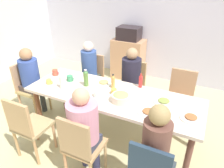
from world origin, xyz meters
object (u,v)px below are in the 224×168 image
at_px(person_2, 31,76).
at_px(bowl_0, 121,97).
at_px(person_3, 155,150).
at_px(cup_0, 114,92).
at_px(cup_4, 49,82).
at_px(chair_1, 27,125).
at_px(chair_2, 29,85).
at_px(bottle_1, 141,81).
at_px(side_cabinet, 128,59).
at_px(bottle_2, 61,82).
at_px(dining_table, 112,99).
at_px(cup_2, 55,72).
at_px(chair_5, 92,76).
at_px(plate_0, 104,83).
at_px(cup_1, 97,94).
at_px(plate_3, 164,101).
at_px(plate_1, 149,112).
at_px(chair_4, 132,85).
at_px(person_6, 84,126).
at_px(person_5, 89,69).
at_px(bottle_0, 86,78).
at_px(plate_2, 191,118).
at_px(microwave, 129,33).
at_px(person_4, 131,76).
at_px(bottle_3, 113,82).
at_px(chair_6, 81,145).
at_px(chair_0, 180,95).
at_px(cup_5, 90,101).
at_px(cup_3, 70,78).

xyz_separation_m(person_2, bowl_0, (1.65, -0.12, 0.10)).
bearing_deg(person_3, cup_0, 137.44).
bearing_deg(cup_4, chair_1, -75.92).
height_order(chair_2, bottle_1, bottle_1).
height_order(person_2, side_cabinet, person_2).
distance_m(chair_2, bottle_2, 0.94).
distance_m(dining_table, chair_1, 1.13).
height_order(cup_2, side_cabinet, side_cabinet).
bearing_deg(chair_5, plate_0, -46.06).
bearing_deg(cup_1, plate_3, 16.41).
height_order(plate_3, side_cabinet, side_cabinet).
distance_m(person_3, side_cabinet, 3.05).
relative_size(person_3, plate_1, 4.69).
xyz_separation_m(chair_5, side_cabinet, (0.21, 1.24, -0.06)).
bearing_deg(chair_4, person_6, -90.00).
bearing_deg(person_2, person_5, 45.39).
relative_size(person_6, bottle_0, 4.72).
distance_m(chair_2, bottle_1, 1.90).
bearing_deg(plate_2, cup_1, -177.96).
bearing_deg(microwave, plate_2, -53.03).
distance_m(chair_2, person_4, 1.72).
relative_size(plate_2, bottle_3, 1.17).
height_order(chair_6, person_6, person_6).
height_order(chair_0, cup_5, chair_0).
height_order(chair_0, person_2, person_2).
distance_m(chair_5, bottle_0, 0.89).
bearing_deg(person_6, bottle_2, 142.84).
bearing_deg(dining_table, plate_3, 8.24).
relative_size(chair_0, bottle_2, 4.03).
relative_size(plate_0, plate_1, 1.00).
xyz_separation_m(chair_5, plate_0, (0.55, -0.57, 0.25)).
xyz_separation_m(person_3, bottle_1, (-0.51, 1.04, 0.14)).
distance_m(plate_1, plate_2, 0.46).
height_order(chair_2, person_2, person_2).
xyz_separation_m(chair_1, cup_4, (-0.16, 0.64, 0.27)).
bearing_deg(chair_5, person_6, -61.94).
distance_m(plate_0, microwave, 1.86).
xyz_separation_m(person_6, cup_3, (-0.73, 0.77, 0.07)).
height_order(dining_table, plate_1, plate_1).
bearing_deg(chair_2, cup_5, -13.13).
xyz_separation_m(chair_1, bowl_0, (0.97, 0.67, 0.29)).
bearing_deg(cup_5, person_3, -21.14).
relative_size(chair_1, cup_1, 7.25).
distance_m(chair_6, cup_4, 1.18).
distance_m(cup_4, microwave, 2.21).
bearing_deg(chair_1, bottle_2, 81.69).
xyz_separation_m(chair_5, cup_0, (0.82, -0.78, 0.28)).
relative_size(cup_0, bottle_0, 0.44).
bearing_deg(chair_5, microwave, 80.34).
height_order(chair_2, cup_5, chair_2).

